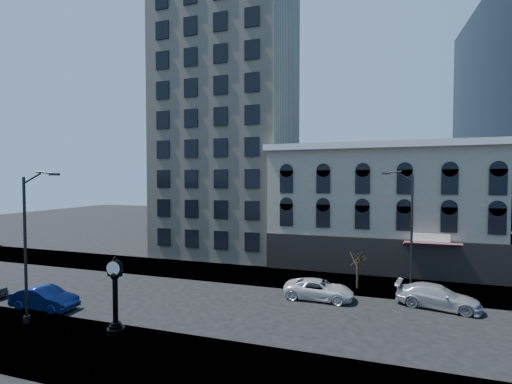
% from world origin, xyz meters
% --- Properties ---
extents(ground, '(160.00, 160.00, 0.00)m').
position_xyz_m(ground, '(0.00, 0.00, 0.00)').
color(ground, black).
rests_on(ground, ground).
extents(sidewalk_far, '(160.00, 6.00, 0.12)m').
position_xyz_m(sidewalk_far, '(0.00, 8.00, 0.06)').
color(sidewalk_far, gray).
rests_on(sidewalk_far, ground).
extents(sidewalk_near, '(160.00, 6.00, 0.12)m').
position_xyz_m(sidewalk_near, '(0.00, -8.00, 0.06)').
color(sidewalk_near, gray).
rests_on(sidewalk_near, ground).
extents(cream_tower, '(15.90, 15.40, 42.50)m').
position_xyz_m(cream_tower, '(-6.11, 18.88, 19.32)').
color(cream_tower, '#BBB096').
rests_on(cream_tower, ground).
extents(victorian_row, '(22.60, 11.19, 12.50)m').
position_xyz_m(victorian_row, '(12.00, 15.89, 6.00)').
color(victorian_row, '#9E9582').
rests_on(victorian_row, ground).
extents(street_clock, '(1.00, 1.00, 4.42)m').
position_xyz_m(street_clock, '(-3.40, -6.04, 2.12)').
color(street_clock, black).
rests_on(street_clock, sidewalk_near).
extents(street_lamp_near, '(2.42, 0.93, 9.56)m').
position_xyz_m(street_lamp_near, '(-8.92, -6.35, 7.33)').
color(street_lamp_near, black).
rests_on(street_lamp_near, sidewalk_near).
extents(street_lamp_far, '(2.49, 0.80, 9.73)m').
position_xyz_m(street_lamp_far, '(13.11, 6.15, 7.47)').
color(street_lamp_far, black).
rests_on(street_lamp_far, sidewalk_far).
extents(bare_tree_far, '(1.98, 1.98, 3.41)m').
position_xyz_m(bare_tree_far, '(9.87, 6.65, 2.68)').
color(bare_tree_far, '#2E2417').
rests_on(bare_tree_far, sidewalk_far).
extents(car_near_b, '(4.72, 1.78, 1.54)m').
position_xyz_m(car_near_b, '(-10.82, -4.25, 0.77)').
color(car_near_b, '#0C194C').
rests_on(car_near_b, ground).
extents(car_far_a, '(5.21, 2.50, 1.43)m').
position_xyz_m(car_far_a, '(7.12, 3.50, 0.72)').
color(car_far_a, silver).
rests_on(car_far_a, ground).
extents(car_far_b, '(5.75, 3.34, 1.57)m').
position_xyz_m(car_far_b, '(15.29, 4.18, 0.78)').
color(car_far_b, '#A5A8AD').
rests_on(car_far_b, ground).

